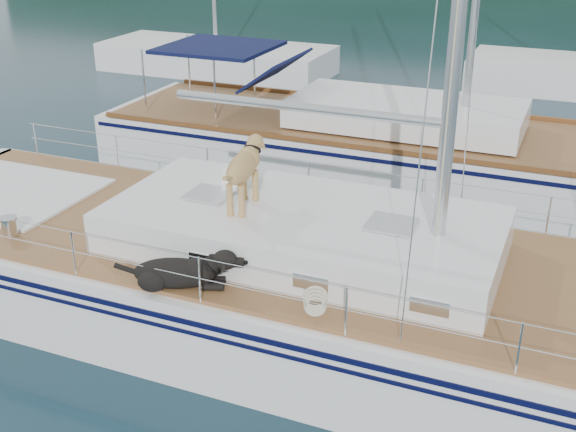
% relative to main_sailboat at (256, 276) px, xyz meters
% --- Properties ---
extents(ground, '(120.00, 120.00, 0.00)m').
position_rel_main_sailboat_xyz_m(ground, '(-0.09, 0.01, -0.68)').
color(ground, black).
rests_on(ground, ground).
extents(main_sailboat, '(12.00, 3.89, 14.01)m').
position_rel_main_sailboat_xyz_m(main_sailboat, '(0.00, 0.00, 0.00)').
color(main_sailboat, white).
rests_on(main_sailboat, ground).
extents(neighbor_sailboat, '(11.00, 3.50, 13.30)m').
position_rel_main_sailboat_xyz_m(neighbor_sailboat, '(-0.58, 6.40, -0.05)').
color(neighbor_sailboat, white).
rests_on(neighbor_sailboat, ground).
extents(bg_boat_west, '(8.00, 3.00, 11.65)m').
position_rel_main_sailboat_xyz_m(bg_boat_west, '(-8.09, 14.01, -0.23)').
color(bg_boat_west, white).
rests_on(bg_boat_west, ground).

